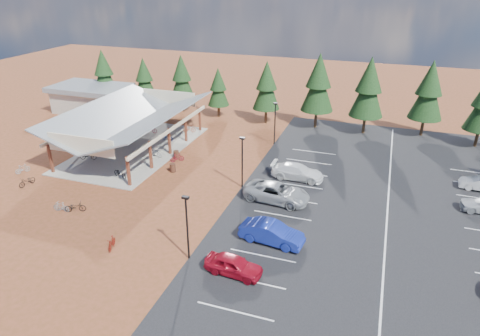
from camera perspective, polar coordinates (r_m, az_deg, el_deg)
The scene contains 36 objects.
ground at distance 41.66m, azimuth -7.14°, elevation -2.67°, with size 140.00×140.00×0.00m, color brown.
asphalt_lot at distance 40.72m, azimuth 19.11°, elevation -4.62°, with size 27.00×44.00×0.04m, color black.
concrete_pad at distance 51.78m, azimuth -13.78°, elevation 2.50°, with size 10.60×18.60×0.10m, color gray.
bike_pavilion at distance 50.52m, azimuth -14.21°, elevation 6.46°, with size 11.65×19.40×4.97m.
outbuilding at distance 67.52m, azimuth -19.20°, elevation 8.81°, with size 11.00×7.00×3.90m.
lamp_post_0 at distance 30.46m, azimuth -7.08°, elevation -7.34°, with size 0.50×0.25×5.14m.
lamp_post_1 at distance 40.28m, azimuth 0.30°, elevation 1.23°, with size 0.50×0.25×5.14m.
lamp_post_2 at distance 51.04m, azimuth 4.68°, elevation 6.33°, with size 0.50×0.25×5.14m.
trash_bin_0 at distance 45.03m, azimuth -8.96°, elevation 0.04°, with size 0.60×0.60×0.90m, color #422417.
trash_bin_1 at distance 48.21m, azimuth -8.50°, elevation 1.78°, with size 0.60×0.60×0.90m, color #422417.
pine_0 at distance 69.39m, azimuth -17.72°, elevation 12.13°, with size 3.66×3.66×8.52m.
pine_1 at distance 66.16m, azimuth -12.66°, elevation 11.64°, with size 3.28×3.28×7.64m.
pine_2 at distance 63.77m, azimuth -7.78°, elevation 11.90°, with size 3.57×3.57×8.31m.
pine_3 at distance 60.93m, azimuth -2.92°, elevation 10.71°, with size 3.00×3.00×7.00m.
pine_4 at distance 58.00m, azimuth 3.57°, elevation 10.89°, with size 3.64×3.64×8.47m.
pine_5 at distance 56.78m, azimuth 10.42°, elevation 11.09°, with size 4.22×4.22×9.83m.
pine_6 at distance 55.95m, azimuth 16.78°, elevation 10.24°, with size 4.21×4.21×9.80m.
pine_7 at distance 57.69m, azimuth 23.89°, elevation 9.42°, with size 4.09×4.09×9.53m.
bike_0 at distance 49.99m, azimuth -19.60°, elevation 1.58°, with size 0.64×1.83×0.96m, color black.
bike_1 at distance 51.24m, azimuth -19.03°, elevation 2.18°, with size 0.41×1.47×0.88m, color #92929A.
bike_2 at distance 53.35m, azimuth -16.88°, elevation 3.44°, with size 0.67×1.91×1.01m, color navy.
bike_3 at distance 56.18m, azimuth -11.83°, elevation 5.06°, with size 0.47×1.65×0.99m, color maroon.
bike_4 at distance 44.73m, azimuth -15.71°, elevation -0.63°, with size 0.63×1.82×0.95m, color black.
bike_5 at distance 48.66m, azimuth -11.14°, elevation 2.06°, with size 0.51×1.82×1.09m, color #95979E.
bike_6 at distance 53.34m, azimuth -9.66°, elevation 4.12°, with size 0.60×1.72×0.90m, color navy.
bike_7 at distance 55.68m, azimuth -6.79°, elevation 5.25°, with size 0.47×1.66×1.00m, color maroon.
bike_8 at distance 46.52m, azimuth -26.53°, elevation -1.57°, with size 0.62×1.79×0.94m, color black.
bike_9 at distance 49.65m, azimuth -27.01°, elevation -0.09°, with size 0.43×1.51×0.91m, color #94979C.
bike_11 at distance 34.07m, azimuth -16.73°, elevation -9.53°, with size 0.44×1.56×0.94m, color maroon.
bike_12 at distance 39.88m, azimuth -21.11°, elevation -4.85°, with size 0.63×1.81×0.95m, color black.
bike_13 at distance 40.38m, azimuth -22.75°, elevation -4.78°, with size 0.43×1.54×0.92m, color gray.
bike_15 at distance 47.35m, azimuth -8.38°, elevation 1.37°, with size 0.43×1.53×0.92m, color maroon.
car_0 at distance 30.07m, azimuth -0.86°, elevation -12.82°, with size 1.64×4.07×1.39m, color maroon.
car_1 at distance 33.15m, azimuth 4.25°, elevation -8.63°, with size 1.73×4.98×1.64m, color navy.
car_2 at distance 38.84m, azimuth 4.95°, elevation -3.27°, with size 2.75×5.97×1.66m, color #92969A.
car_3 at distance 43.16m, azimuth 7.66°, elevation -0.49°, with size 2.13×5.24×1.52m, color white.
Camera 1 is at (16.90, -32.94, 19.09)m, focal length 32.00 mm.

